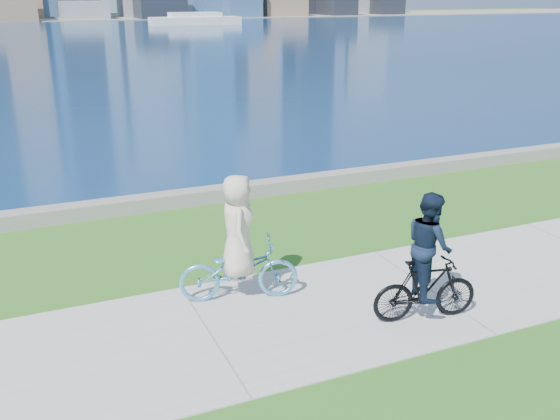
{
  "coord_description": "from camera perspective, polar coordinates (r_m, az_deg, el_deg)",
  "views": [
    {
      "loc": [
        -2.36,
        -8.09,
        4.96
      ],
      "look_at": [
        2.04,
        2.03,
        1.1
      ],
      "focal_mm": 40.0,
      "sensor_mm": 36.0,
      "label": 1
    }
  ],
  "objects": [
    {
      "name": "ground",
      "position": [
        9.78,
        -6.35,
        -11.34
      ],
      "size": [
        320.0,
        320.0,
        0.0
      ],
      "primitive_type": "plane",
      "color": "#295F19",
      "rests_on": "ground"
    },
    {
      "name": "concrete_path",
      "position": [
        9.77,
        -6.35,
        -11.28
      ],
      "size": [
        80.0,
        3.5,
        0.02
      ],
      "primitive_type": "cube",
      "color": "#A6A7A1",
      "rests_on": "ground"
    },
    {
      "name": "seawall",
      "position": [
        15.25,
        -13.39,
        0.46
      ],
      "size": [
        90.0,
        0.5,
        0.35
      ],
      "primitive_type": "cube",
      "color": "slate",
      "rests_on": "ground"
    },
    {
      "name": "bay_water",
      "position": [
        80.28,
        -22.51,
        14.35
      ],
      "size": [
        320.0,
        131.0,
        0.01
      ],
      "primitive_type": "cube",
      "color": "navy",
      "rests_on": "ground"
    },
    {
      "name": "far_shore",
      "position": [
        138.19,
        -23.44,
        15.75
      ],
      "size": [
        320.0,
        30.0,
        0.12
      ],
      "primitive_type": "cube",
      "color": "gray",
      "rests_on": "ground"
    },
    {
      "name": "ferry_far",
      "position": [
        105.42,
        -7.77,
        16.87
      ],
      "size": [
        14.39,
        4.11,
        1.95
      ],
      "color": "silver",
      "rests_on": "ground"
    },
    {
      "name": "cyclist_woman",
      "position": [
        10.43,
        -3.83,
        -4.07
      ],
      "size": [
        1.19,
        2.13,
        2.19
      ],
      "rotation": [
        0.0,
        0.0,
        1.31
      ],
      "color": "#53A2CA",
      "rests_on": "ground"
    },
    {
      "name": "cyclist_man",
      "position": [
        9.99,
        13.31,
        -5.17
      ],
      "size": [
        0.83,
        1.78,
        2.12
      ],
      "rotation": [
        0.0,
        0.0,
        1.37
      ],
      "color": "black",
      "rests_on": "ground"
    }
  ]
}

